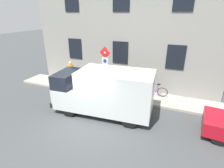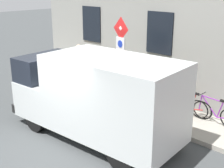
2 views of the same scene
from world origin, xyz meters
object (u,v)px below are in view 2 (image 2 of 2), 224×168
at_px(bicycle_orange, 164,98).
at_px(pedestrian, 79,62).
at_px(sign_post_stacked, 121,53).
at_px(bicycle_purple, 214,113).
at_px(delivery_van, 97,95).
at_px(litter_bin, 152,104).
at_px(bicycle_red, 188,105).

xyz_separation_m(bicycle_orange, pedestrian, (-0.19, 4.37, 0.56)).
relative_size(sign_post_stacked, bicycle_purple, 1.79).
relative_size(delivery_van, litter_bin, 6.07).
height_order(bicycle_purple, bicycle_red, same).
xyz_separation_m(bicycle_orange, litter_bin, (-0.93, -0.15, 0.08)).
bearing_deg(bicycle_purple, bicycle_orange, 1.86).
height_order(delivery_van, litter_bin, delivery_van).
height_order(sign_post_stacked, bicycle_purple, sign_post_stacked).
relative_size(bicycle_purple, bicycle_red, 1.00).
bearing_deg(bicycle_red, delivery_van, 64.82).
bearing_deg(bicycle_red, bicycle_purple, 177.53).
height_order(bicycle_purple, bicycle_orange, same).
bearing_deg(sign_post_stacked, litter_bin, -83.42).
height_order(delivery_van, bicycle_purple, delivery_van).
xyz_separation_m(sign_post_stacked, bicycle_orange, (1.08, -1.12, -1.61)).
height_order(sign_post_stacked, pedestrian, sign_post_stacked).
relative_size(delivery_van, pedestrian, 3.18).
bearing_deg(pedestrian, delivery_van, -104.97).
height_order(bicycle_orange, litter_bin, litter_bin).
bearing_deg(delivery_van, bicycle_purple, -130.53).
xyz_separation_m(bicycle_red, litter_bin, (-0.93, 0.78, 0.08)).
bearing_deg(delivery_van, sign_post_stacked, -71.29).
height_order(delivery_van, bicycle_orange, delivery_van).
xyz_separation_m(sign_post_stacked, delivery_van, (-1.90, -0.81, -0.79)).
height_order(delivery_van, pedestrian, delivery_van).
height_order(sign_post_stacked, bicycle_orange, sign_post_stacked).
relative_size(bicycle_orange, litter_bin, 1.90).
bearing_deg(bicycle_purple, litter_bin, 30.44).
xyz_separation_m(sign_post_stacked, pedestrian, (0.89, 3.25, -1.05)).
xyz_separation_m(pedestrian, litter_bin, (-0.74, -4.52, -0.48)).
relative_size(delivery_van, bicycle_purple, 3.19).
distance_m(bicycle_purple, bicycle_orange, 1.86).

